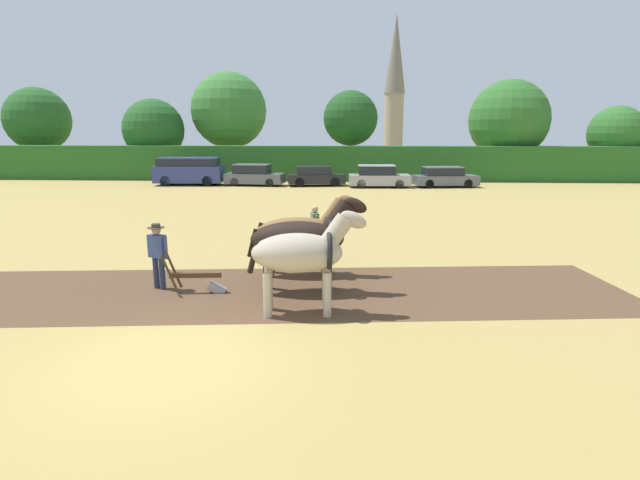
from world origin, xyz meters
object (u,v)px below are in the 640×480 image
(tree_far_left, at_px, (38,120))
(farmer_at_plow, at_px, (158,251))
(tree_center_left, at_px, (229,110))
(church_spire, at_px, (395,83))
(parked_car_center_right, at_px, (444,177))
(parked_car_center_left, at_px, (315,176))
(parked_car_left, at_px, (254,175))
(plow, at_px, (201,280))
(draft_horse_trail_left, at_px, (302,231))
(draft_horse_lead_left, at_px, (302,253))
(tree_center, at_px, (351,118))
(tree_center_right, at_px, (509,120))
(parked_van, at_px, (189,171))
(farmer_beside_team, at_px, (315,227))
(tree_right, at_px, (616,133))
(parked_car_center, at_px, (378,177))
(draft_horse_lead_right, at_px, (302,239))
(tree_left, at_px, (153,130))

(tree_far_left, bearing_deg, farmer_at_plow, -54.74)
(tree_center_left, bearing_deg, tree_far_left, -178.14)
(church_spire, height_order, parked_car_center_right, church_spire)
(parked_car_center_left, bearing_deg, parked_car_left, 171.29)
(plow, bearing_deg, draft_horse_trail_left, 30.86)
(draft_horse_lead_left, height_order, plow, draft_horse_lead_left)
(tree_center_left, distance_m, tree_center, 11.12)
(parked_car_left, bearing_deg, tree_center_right, 25.05)
(tree_center_right, xyz_separation_m, parked_car_center_left, (-15.77, -7.09, -4.13))
(tree_far_left, height_order, farmer_at_plow, tree_far_left)
(church_spire, relative_size, parked_van, 4.36)
(plow, bearing_deg, farmer_beside_team, 51.65)
(tree_right, bearing_deg, parked_car_center_right, -156.20)
(church_spire, distance_m, farmer_at_plow, 73.64)
(farmer_at_plow, xyz_separation_m, parked_car_center, (6.92, 23.91, -0.23))
(tree_center_left, xyz_separation_m, plow, (7.08, -33.99, -5.41))
(tree_far_left, xyz_separation_m, tree_right, (49.98, -2.30, -1.20))
(tree_right, height_order, parked_car_center_right, tree_right)
(draft_horse_lead_right, bearing_deg, farmer_beside_team, 83.53)
(tree_center_left, height_order, parked_car_left, tree_center_left)
(tree_left, distance_m, draft_horse_lead_right, 35.45)
(tree_center_left, distance_m, farmer_beside_team, 31.89)
(farmer_beside_team, height_order, parked_car_center_right, farmer_beside_team)
(tree_left, height_order, parked_car_center_left, tree_left)
(parked_car_left, bearing_deg, draft_horse_lead_right, -71.20)
(draft_horse_trail_left, xyz_separation_m, parked_van, (-10.48, 23.18, -0.18))
(farmer_beside_team, bearing_deg, draft_horse_lead_right, -104.72)
(farmer_beside_team, height_order, parked_van, parked_van)
(plow, height_order, parked_car_center_right, parked_car_center_right)
(parked_car_center_right, bearing_deg, plow, -120.46)
(farmer_beside_team, xyz_separation_m, parked_car_center, (3.22, 20.19, -0.18))
(parked_car_center, height_order, parked_car_center_right, parked_car_center)
(tree_center, relative_size, parked_car_center, 1.67)
(farmer_at_plow, bearing_deg, parked_car_center, 8.77)
(tree_far_left, xyz_separation_m, parked_car_left, (21.31, -8.59, -4.19))
(tree_far_left, xyz_separation_m, tree_center, (28.37, -1.59, 0.03))
(draft_horse_lead_right, relative_size, farmer_beside_team, 1.86)
(tree_far_left, distance_m, farmer_beside_team, 40.24)
(parked_car_left, xyz_separation_m, parked_car_center_right, (13.78, -0.28, -0.04))
(tree_center_left, relative_size, parked_car_center_left, 2.10)
(parked_car_center_left, bearing_deg, farmer_beside_team, -96.05)
(tree_left, xyz_separation_m, parked_car_center_right, (23.80, -7.31, -3.34))
(draft_horse_lead_right, xyz_separation_m, farmer_at_plow, (-3.64, 0.02, -0.37))
(tree_center_right, relative_size, parked_car_center_right, 1.75)
(tree_left, height_order, plow, tree_left)
(tree_left, bearing_deg, parked_car_center_left, -25.57)
(tree_center_left, relative_size, parked_car_center, 2.09)
(tree_right, distance_m, parked_car_center_right, 16.55)
(church_spire, bearing_deg, tree_far_left, -132.56)
(tree_far_left, distance_m, tree_center_left, 17.52)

